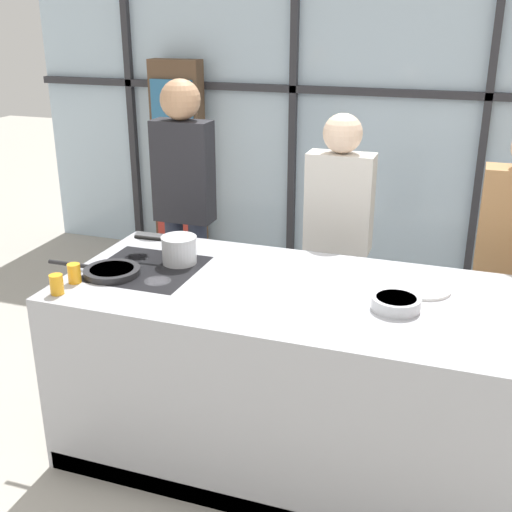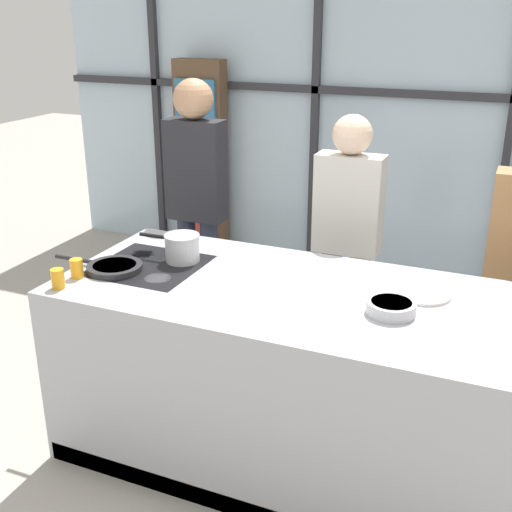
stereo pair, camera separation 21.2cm
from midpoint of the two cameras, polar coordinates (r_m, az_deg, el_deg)
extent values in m
plane|color=#ADA89E|center=(3.49, 1.45, -17.06)|extent=(18.00, 18.00, 0.00)
cube|color=silver|center=(5.38, 10.39, 12.67)|extent=(6.40, 0.04, 2.80)
cube|color=#2D2D33|center=(5.32, 10.40, 14.09)|extent=(6.40, 0.06, 0.06)
cube|color=#2D2D33|center=(6.12, -12.09, 13.53)|extent=(0.06, 0.06, 2.80)
cube|color=#2D2D33|center=(5.50, 2.19, 13.17)|extent=(0.06, 0.06, 2.80)
cube|color=#2D2D33|center=(5.27, 18.73, 11.76)|extent=(0.06, 0.06, 2.80)
cube|color=brown|center=(5.85, -7.88, 8.29)|extent=(0.46, 0.16, 1.76)
cube|color=red|center=(5.90, -8.06, 3.41)|extent=(0.38, 0.03, 0.39)
cube|color=#3D8447|center=(5.76, -8.32, 8.43)|extent=(0.38, 0.03, 0.39)
cube|color=teal|center=(5.67, -8.59, 13.30)|extent=(0.38, 0.03, 0.39)
cube|color=#A8AAB2|center=(3.22, 1.53, -10.54)|extent=(2.25, 1.02, 0.93)
cube|color=black|center=(3.31, -11.50, -1.21)|extent=(0.52, 0.52, 0.01)
cube|color=black|center=(3.10, -1.54, -21.69)|extent=(2.21, 0.03, 0.10)
cylinder|color=#38383D|center=(3.27, -14.48, -1.68)|extent=(0.13, 0.13, 0.01)
cylinder|color=#38383D|center=(3.15, -10.66, -2.27)|extent=(0.13, 0.13, 0.01)
cylinder|color=#38383D|center=(3.47, -12.26, -0.19)|extent=(0.13, 0.13, 0.01)
cylinder|color=#38383D|center=(3.35, -8.59, -0.69)|extent=(0.13, 0.13, 0.01)
cylinder|color=#232838|center=(4.29, -6.47, -2.57)|extent=(0.12, 0.12, 0.89)
cylinder|color=#232838|center=(4.36, -8.47, -2.27)|extent=(0.12, 0.12, 0.89)
cube|color=#232328|center=(4.09, -7.98, 7.43)|extent=(0.37, 0.17, 0.64)
sphere|color=tan|center=(4.01, -8.30, 13.59)|extent=(0.25, 0.25, 0.25)
cylinder|color=#47382D|center=(4.01, 6.69, -4.95)|extent=(0.12, 0.12, 0.81)
cylinder|color=#47382D|center=(4.05, 4.27, -4.61)|extent=(0.12, 0.12, 0.81)
cube|color=beige|center=(3.78, 5.84, 4.74)|extent=(0.39, 0.17, 0.58)
sphere|color=beige|center=(3.69, 6.07, 10.78)|extent=(0.23, 0.23, 0.23)
cylinder|color=#232838|center=(3.95, 18.35, -6.46)|extent=(0.14, 0.14, 0.80)
cylinder|color=#232326|center=(3.27, -14.51, -1.36)|extent=(0.28, 0.28, 0.03)
cylinder|color=#B26B2D|center=(3.26, -14.53, -1.17)|extent=(0.22, 0.22, 0.01)
cylinder|color=#232326|center=(3.40, -18.08, -0.71)|extent=(0.22, 0.02, 0.02)
cylinder|color=silver|center=(3.32, -8.66, 0.52)|extent=(0.18, 0.18, 0.14)
cylinder|color=silver|center=(3.30, -8.73, 1.61)|extent=(0.18, 0.18, 0.01)
cylinder|color=black|center=(3.38, -11.27, 1.53)|extent=(0.16, 0.02, 0.02)
cylinder|color=white|center=(3.06, 12.71, -2.88)|extent=(0.26, 0.26, 0.01)
cylinder|color=silver|center=(2.84, 10.25, -4.19)|extent=(0.21, 0.21, 0.06)
cylinder|color=#4C4C51|center=(2.83, 10.28, -3.78)|extent=(0.18, 0.18, 0.01)
cylinder|color=orange|center=(3.11, -19.19, -2.43)|extent=(0.06, 0.06, 0.09)
cylinder|color=orange|center=(3.21, -17.70, -1.50)|extent=(0.06, 0.06, 0.09)
camera|label=1|loc=(0.11, -91.94, -0.75)|focal=45.00mm
camera|label=2|loc=(0.11, 88.06, 0.75)|focal=45.00mm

